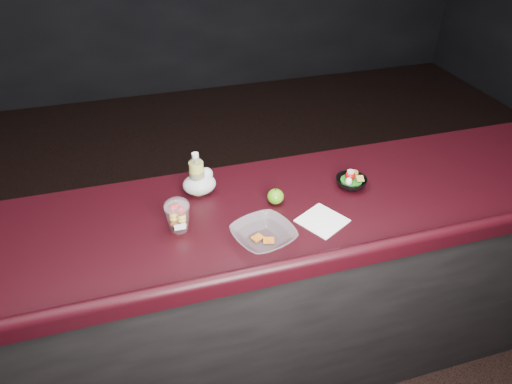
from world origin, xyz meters
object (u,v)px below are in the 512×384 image
green_apple (275,196)px  takeout_bowl (263,235)px  lemonade_bottle (197,176)px  snack_bowl (351,181)px  fruit_cup (178,215)px

green_apple → takeout_bowl: (-0.12, -0.21, -0.00)m
lemonade_bottle → snack_bowl: bearing=-12.4°
fruit_cup → snack_bowl: 0.76m
snack_bowl → takeout_bowl: snack_bowl is taller
green_apple → takeout_bowl: 0.24m
snack_bowl → green_apple: bearing=-176.3°
lemonade_bottle → snack_bowl: size_ratio=1.28×
lemonade_bottle → green_apple: bearing=-29.4°
fruit_cup → snack_bowl: fruit_cup is taller
lemonade_bottle → fruit_cup: lemonade_bottle is taller
fruit_cup → snack_bowl: bearing=5.9°
snack_bowl → lemonade_bottle: bearing=167.6°
lemonade_bottle → fruit_cup: (-0.11, -0.22, -0.01)m
lemonade_bottle → takeout_bowl: 0.42m
green_apple → snack_bowl: bearing=3.7°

